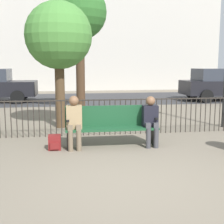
{
  "coord_description": "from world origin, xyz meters",
  "views": [
    {
      "loc": [
        -0.98,
        -4.72,
        1.87
      ],
      "look_at": [
        0.0,
        2.07,
        0.8
      ],
      "focal_mm": 50.0,
      "sensor_mm": 36.0,
      "label": 1
    }
  ],
  "objects_px": {
    "park_bench": "(111,124)",
    "seated_person_0": "(74,119)",
    "seated_person_1": "(151,118)",
    "tree_0": "(80,14)",
    "tree_2": "(59,37)",
    "parked_car_0": "(222,84)",
    "backpack": "(55,142)"
  },
  "relations": [
    {
      "from": "seated_person_0",
      "to": "seated_person_1",
      "type": "distance_m",
      "value": 1.72
    },
    {
      "from": "park_bench",
      "to": "tree_2",
      "type": "bearing_deg",
      "value": 117.26
    },
    {
      "from": "park_bench",
      "to": "seated_person_0",
      "type": "height_order",
      "value": "seated_person_0"
    },
    {
      "from": "backpack",
      "to": "seated_person_1",
      "type": "bearing_deg",
      "value": -0.19
    },
    {
      "from": "tree_0",
      "to": "parked_car_0",
      "type": "height_order",
      "value": "tree_0"
    },
    {
      "from": "tree_0",
      "to": "parked_car_0",
      "type": "bearing_deg",
      "value": 19.92
    },
    {
      "from": "park_bench",
      "to": "seated_person_0",
      "type": "bearing_deg",
      "value": -171.03
    },
    {
      "from": "seated_person_0",
      "to": "seated_person_1",
      "type": "xyz_separation_m",
      "value": [
        1.72,
        -0.0,
        -0.02
      ]
    },
    {
      "from": "tree_0",
      "to": "parked_car_0",
      "type": "distance_m",
      "value": 8.27
    },
    {
      "from": "park_bench",
      "to": "seated_person_0",
      "type": "distance_m",
      "value": 0.87
    },
    {
      "from": "seated_person_0",
      "to": "seated_person_1",
      "type": "bearing_deg",
      "value": -0.07
    },
    {
      "from": "park_bench",
      "to": "tree_0",
      "type": "height_order",
      "value": "tree_0"
    },
    {
      "from": "backpack",
      "to": "tree_2",
      "type": "bearing_deg",
      "value": 87.89
    },
    {
      "from": "seated_person_0",
      "to": "parked_car_0",
      "type": "relative_size",
      "value": 0.28
    },
    {
      "from": "park_bench",
      "to": "backpack",
      "type": "height_order",
      "value": "park_bench"
    },
    {
      "from": "backpack",
      "to": "parked_car_0",
      "type": "height_order",
      "value": "parked_car_0"
    },
    {
      "from": "parked_car_0",
      "to": "seated_person_0",
      "type": "bearing_deg",
      "value": -133.17
    },
    {
      "from": "park_bench",
      "to": "backpack",
      "type": "xyz_separation_m",
      "value": [
        -1.28,
        -0.13,
        -0.34
      ]
    },
    {
      "from": "seated_person_1",
      "to": "tree_0",
      "type": "relative_size",
      "value": 0.24
    },
    {
      "from": "backpack",
      "to": "tree_0",
      "type": "bearing_deg",
      "value": 81.53
    },
    {
      "from": "backpack",
      "to": "tree_0",
      "type": "height_order",
      "value": "tree_0"
    },
    {
      "from": "tree_0",
      "to": "tree_2",
      "type": "relative_size",
      "value": 1.34
    },
    {
      "from": "tree_2",
      "to": "parked_car_0",
      "type": "height_order",
      "value": "tree_2"
    },
    {
      "from": "park_bench",
      "to": "parked_car_0",
      "type": "distance_m",
      "value": 10.58
    },
    {
      "from": "seated_person_0",
      "to": "tree_0",
      "type": "relative_size",
      "value": 0.24
    },
    {
      "from": "tree_0",
      "to": "backpack",
      "type": "bearing_deg",
      "value": -98.47
    },
    {
      "from": "park_bench",
      "to": "tree_0",
      "type": "relative_size",
      "value": 0.43
    },
    {
      "from": "tree_2",
      "to": "parked_car_0",
      "type": "distance_m",
      "value": 10.04
    },
    {
      "from": "seated_person_1",
      "to": "parked_car_0",
      "type": "distance_m",
      "value": 10.14
    },
    {
      "from": "seated_person_1",
      "to": "tree_2",
      "type": "height_order",
      "value": "tree_2"
    },
    {
      "from": "parked_car_0",
      "to": "tree_2",
      "type": "bearing_deg",
      "value": -144.35
    },
    {
      "from": "seated_person_0",
      "to": "tree_0",
      "type": "bearing_deg",
      "value": 85.95
    }
  ]
}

